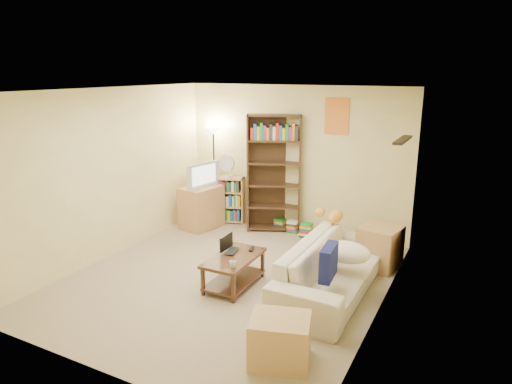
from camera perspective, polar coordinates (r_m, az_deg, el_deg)
room at (r=5.79m, az=-3.65°, el=3.90°), size 4.50×4.54×2.52m
sofa at (r=5.89m, az=9.48°, el=-9.41°), size 2.23×0.90×0.65m
navy_pillow at (r=5.32m, az=9.06°, el=-8.65°), size 0.17×0.44×0.38m
cream_blanket at (r=5.80m, az=11.25°, el=-7.39°), size 0.60×0.43×0.26m
tabby_cat at (r=6.58m, az=9.61°, el=-2.91°), size 0.51×0.18×0.18m
coffee_table at (r=6.00m, az=-2.77°, el=-9.34°), size 0.52×0.93×0.41m
laptop at (r=6.07m, az=-2.62°, el=-7.43°), size 0.37×0.32×0.02m
laptop_screen at (r=6.09m, az=-3.74°, el=-6.24°), size 0.02×0.31×0.20m
mug at (r=5.61m, az=-2.92°, el=-9.03°), size 0.11×0.11×0.09m
tv_remote at (r=6.15m, az=-0.54°, el=-7.13°), size 0.10×0.17×0.02m
tv_stand at (r=8.17m, az=-6.84°, el=-1.90°), size 0.62×0.78×0.75m
television at (r=8.01m, az=-6.97°, el=2.16°), size 0.79×0.37×0.44m
tall_bookshelf at (r=7.81m, az=2.24°, el=2.69°), size 0.96×0.64×2.02m
short_bookshelf at (r=8.41m, az=-3.72°, el=-0.97°), size 0.71×0.45×0.85m
desk_fan at (r=8.19m, az=-3.67°, el=3.34°), size 0.30×0.17×0.43m
floor_lamp at (r=8.32m, az=-5.33°, el=5.72°), size 0.30×0.30×1.75m
side_table at (r=6.76m, az=15.18°, el=-6.65°), size 0.62×0.62×0.60m
end_cabinet at (r=4.59m, az=3.03°, el=-18.04°), size 0.67×0.61×0.47m
book_stacks at (r=7.73m, az=6.45°, el=-4.96°), size 1.39×0.62×0.25m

